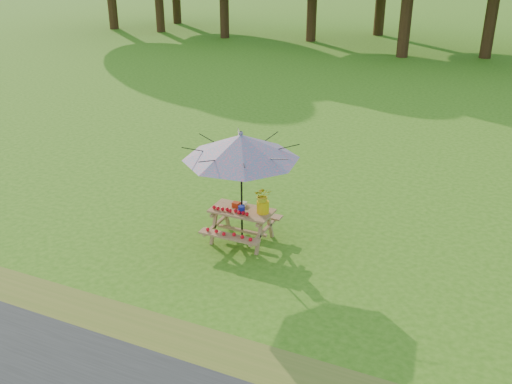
% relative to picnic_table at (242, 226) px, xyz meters
% --- Properties ---
extents(ground, '(120.00, 120.00, 0.00)m').
position_rel_picnic_table_xyz_m(ground, '(3.31, -0.50, -0.33)').
color(ground, '#366A14').
rests_on(ground, ground).
extents(picnic_table, '(1.20, 1.32, 0.67)m').
position_rel_picnic_table_xyz_m(picnic_table, '(0.00, 0.00, 0.00)').
color(picnic_table, '#A16849').
rests_on(picnic_table, ground).
extents(patio_umbrella, '(2.71, 2.71, 2.25)m').
position_rel_picnic_table_xyz_m(patio_umbrella, '(0.00, 0.00, 1.62)').
color(patio_umbrella, black).
rests_on(patio_umbrella, ground).
extents(produce_bins, '(0.33, 0.42, 0.13)m').
position_rel_picnic_table_xyz_m(produce_bins, '(-0.05, 0.02, 0.40)').
color(produce_bins, red).
rests_on(produce_bins, picnic_table).
extents(tomatoes_row, '(0.77, 0.13, 0.07)m').
position_rel_picnic_table_xyz_m(tomatoes_row, '(-0.15, -0.18, 0.38)').
color(tomatoes_row, red).
rests_on(tomatoes_row, picnic_table).
extents(flower_bucket, '(0.41, 0.38, 0.54)m').
position_rel_picnic_table_xyz_m(flower_bucket, '(0.42, 0.06, 0.63)').
color(flower_bucket, yellow).
rests_on(flower_bucket, picnic_table).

